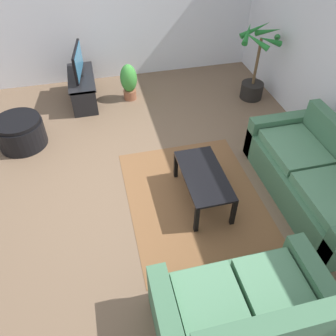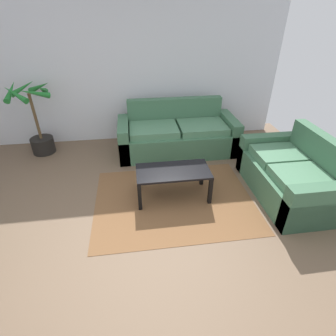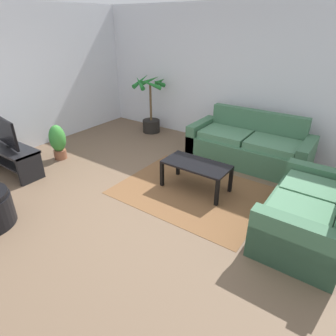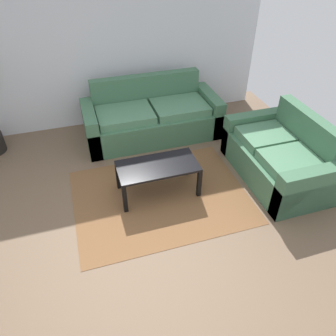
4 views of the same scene
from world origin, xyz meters
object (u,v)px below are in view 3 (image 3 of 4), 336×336
(couch_main, at_px, (248,147))
(coffee_table, at_px, (196,167))
(couch_loveseat, at_px, (310,214))
(tv_stand, at_px, (12,156))
(tv, at_px, (6,132))
(potted_plant_small, at_px, (58,141))
(potted_palm, at_px, (151,110))

(couch_main, distance_m, coffee_table, 1.42)
(couch_main, bearing_deg, coffee_table, -102.04)
(couch_loveseat, relative_size, coffee_table, 1.55)
(tv_stand, xyz_separation_m, tv, (0.00, 0.00, 0.43))
(tv, bearing_deg, potted_plant_small, 80.97)
(couch_loveseat, distance_m, potted_plant_small, 4.36)
(couch_main, height_order, coffee_table, couch_main)
(couch_main, distance_m, tv_stand, 4.14)
(tv_stand, xyz_separation_m, coffee_table, (2.81, 1.35, 0.06))
(couch_main, bearing_deg, couch_loveseat, -48.68)
(couch_loveseat, xyz_separation_m, tv_stand, (-4.47, -1.18, 0.02))
(couch_loveseat, xyz_separation_m, coffee_table, (-1.66, 0.16, 0.08))
(couch_main, xyz_separation_m, couch_loveseat, (1.36, -1.55, -0.00))
(coffee_table, bearing_deg, tv, -154.45)
(couch_loveseat, height_order, tv_stand, couch_loveseat)
(potted_palm, bearing_deg, couch_main, -6.14)
(couch_main, distance_m, potted_palm, 2.51)
(couch_main, relative_size, potted_palm, 1.64)
(tv, distance_m, coffee_table, 3.14)
(couch_loveseat, relative_size, potted_palm, 1.20)
(couch_main, relative_size, tv, 2.60)
(couch_loveseat, bearing_deg, potted_palm, 154.71)
(couch_main, relative_size, couch_loveseat, 1.36)
(coffee_table, bearing_deg, couch_main, 77.96)
(tv_stand, distance_m, potted_palm, 3.08)
(couch_main, bearing_deg, potted_plant_small, -147.22)
(tv, relative_size, potted_plant_small, 1.23)
(tv_stand, height_order, potted_palm, potted_palm)
(couch_loveseat, distance_m, tv, 4.64)
(couch_main, xyz_separation_m, potted_plant_small, (-2.98, -1.92, 0.05))
(coffee_table, distance_m, potted_palm, 2.75)
(couch_main, bearing_deg, tv, -138.65)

